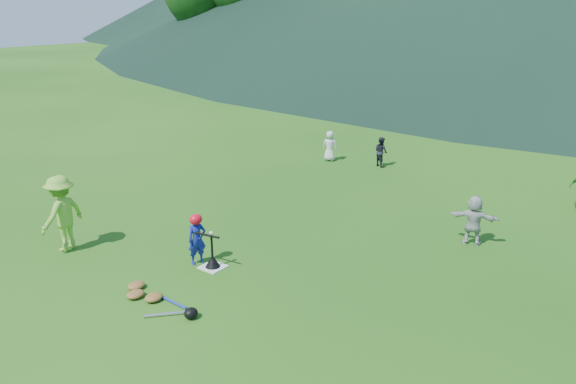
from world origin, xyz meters
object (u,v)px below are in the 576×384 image
(batter_child, at_px, (197,240))
(fielder_b, at_px, (381,152))
(home_plate, at_px, (213,267))
(adult_coach, at_px, (62,213))
(fielder_d, at_px, (474,220))
(batting_tee, at_px, (213,261))
(fielder_a, at_px, (330,146))
(equipment_pile, at_px, (153,298))

(batter_child, height_order, fielder_b, batter_child)
(home_plate, bearing_deg, fielder_b, 95.13)
(adult_coach, bearing_deg, fielder_d, 116.97)
(fielder_b, relative_size, batting_tee, 1.40)
(home_plate, bearing_deg, fielder_a, 106.71)
(equipment_pile, bearing_deg, fielder_d, 57.84)
(adult_coach, distance_m, equipment_pile, 3.30)
(fielder_a, xyz_separation_m, fielder_b, (1.66, 0.42, -0.02))
(fielder_b, relative_size, equipment_pile, 0.53)
(equipment_pile, bearing_deg, batting_tee, 92.88)
(fielder_d, bearing_deg, fielder_a, -46.80)
(batting_tee, distance_m, equipment_pile, 1.58)
(home_plate, distance_m, batting_tee, 0.12)
(fielder_a, bearing_deg, batting_tee, 91.15)
(fielder_b, bearing_deg, fielder_d, 160.76)
(fielder_b, height_order, equipment_pile, fielder_b)
(fielder_a, distance_m, fielder_d, 7.26)
(fielder_d, xyz_separation_m, batting_tee, (-3.71, -4.19, -0.42))
(adult_coach, bearing_deg, home_plate, 99.89)
(fielder_b, distance_m, fielder_d, 6.21)
(fielder_a, bearing_deg, fielder_b, 178.72)
(fielder_d, distance_m, batting_tee, 5.62)
(fielder_a, bearing_deg, batter_child, 88.65)
(equipment_pile, bearing_deg, adult_coach, 173.44)
(batter_child, bearing_deg, equipment_pile, -141.84)
(fielder_a, xyz_separation_m, fielder_d, (6.14, -3.89, 0.05))
(fielder_a, distance_m, batting_tee, 8.44)
(equipment_pile, bearing_deg, home_plate, 92.88)
(home_plate, xyz_separation_m, fielder_b, (-0.76, 8.50, 0.47))
(batter_child, xyz_separation_m, adult_coach, (-2.74, -1.18, 0.30))
(batter_child, height_order, equipment_pile, batter_child)
(fielder_b, relative_size, fielder_d, 0.86)
(adult_coach, height_order, fielder_a, adult_coach)
(batter_child, relative_size, fielder_b, 1.08)
(batting_tee, bearing_deg, fielder_d, 48.50)
(batter_child, relative_size, equipment_pile, 0.57)
(equipment_pile, bearing_deg, fielder_b, 94.77)
(batter_child, xyz_separation_m, batting_tee, (0.37, 0.03, -0.38))
(adult_coach, xyz_separation_m, batting_tee, (3.11, 1.21, -0.68))
(fielder_a, distance_m, fielder_b, 1.72)
(fielder_a, height_order, batting_tee, fielder_a)
(adult_coach, bearing_deg, fielder_b, 154.98)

